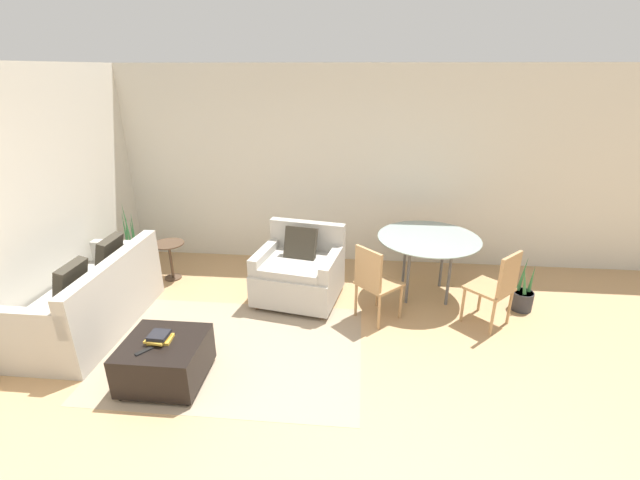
{
  "coord_description": "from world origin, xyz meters",
  "views": [
    {
      "loc": [
        0.58,
        -2.69,
        2.69
      ],
      "look_at": [
        0.13,
        2.08,
        0.75
      ],
      "focal_mm": 24.0,
      "sensor_mm": 36.0,
      "label": 1
    }
  ],
  "objects_px": {
    "side_table": "(170,254)",
    "dining_table": "(428,243)",
    "armchair": "(299,272)",
    "potted_plant": "(134,262)",
    "tv_remote_primary": "(144,351)",
    "potted_plant_small": "(523,297)",
    "book_stack": "(159,337)",
    "dining_chair_near_left": "(374,279)",
    "dining_chair_near_right": "(498,284)",
    "ottoman": "(165,359)",
    "couch": "(93,302)"
  },
  "relations": [
    {
      "from": "book_stack",
      "to": "potted_plant",
      "type": "distance_m",
      "value": 2.39
    },
    {
      "from": "armchair",
      "to": "dining_chair_near_right",
      "type": "relative_size",
      "value": 1.23
    },
    {
      "from": "dining_chair_near_left",
      "to": "side_table",
      "type": "bearing_deg",
      "value": 163.81
    },
    {
      "from": "dining_table",
      "to": "dining_chair_near_right",
      "type": "height_order",
      "value": "dining_chair_near_right"
    },
    {
      "from": "dining_table",
      "to": "potted_plant",
      "type": "bearing_deg",
      "value": 178.11
    },
    {
      "from": "couch",
      "to": "dining_table",
      "type": "height_order",
      "value": "couch"
    },
    {
      "from": "tv_remote_primary",
      "to": "potted_plant_small",
      "type": "bearing_deg",
      "value": 25.01
    },
    {
      "from": "dining_chair_near_right",
      "to": "side_table",
      "type": "bearing_deg",
      "value": 168.98
    },
    {
      "from": "dining_chair_near_left",
      "to": "dining_chair_near_right",
      "type": "xyz_separation_m",
      "value": [
        1.33,
        0.0,
        0.0
      ]
    },
    {
      "from": "side_table",
      "to": "potted_plant_small",
      "type": "bearing_deg",
      "value": -4.91
    },
    {
      "from": "armchair",
      "to": "tv_remote_primary",
      "type": "bearing_deg",
      "value": -121.67
    },
    {
      "from": "couch",
      "to": "potted_plant",
      "type": "distance_m",
      "value": 1.24
    },
    {
      "from": "side_table",
      "to": "dining_chair_near_right",
      "type": "height_order",
      "value": "dining_chair_near_right"
    },
    {
      "from": "side_table",
      "to": "dining_table",
      "type": "bearing_deg",
      "value": -2.07
    },
    {
      "from": "tv_remote_primary",
      "to": "ottoman",
      "type": "bearing_deg",
      "value": 58.49
    },
    {
      "from": "ottoman",
      "to": "potted_plant_small",
      "type": "xyz_separation_m",
      "value": [
        3.68,
        1.61,
        -0.07
      ]
    },
    {
      "from": "ottoman",
      "to": "armchair",
      "type": "bearing_deg",
      "value": 58.32
    },
    {
      "from": "couch",
      "to": "ottoman",
      "type": "height_order",
      "value": "couch"
    },
    {
      "from": "dining_table",
      "to": "potted_plant_small",
      "type": "bearing_deg",
      "value": -13.28
    },
    {
      "from": "ottoman",
      "to": "book_stack",
      "type": "bearing_deg",
      "value": 162.58
    },
    {
      "from": "dining_table",
      "to": "tv_remote_primary",
      "type": "bearing_deg",
      "value": -142.71
    },
    {
      "from": "side_table",
      "to": "potted_plant_small",
      "type": "relative_size",
      "value": 0.8
    },
    {
      "from": "dining_chair_near_left",
      "to": "dining_chair_near_right",
      "type": "relative_size",
      "value": 1.0
    },
    {
      "from": "potted_plant",
      "to": "dining_chair_near_left",
      "type": "height_order",
      "value": "potted_plant"
    },
    {
      "from": "tv_remote_primary",
      "to": "potted_plant",
      "type": "distance_m",
      "value": 2.49
    },
    {
      "from": "tv_remote_primary",
      "to": "potted_plant",
      "type": "xyz_separation_m",
      "value": [
        -1.24,
        2.15,
        -0.2
      ]
    },
    {
      "from": "dining_table",
      "to": "couch",
      "type": "bearing_deg",
      "value": -163.53
    },
    {
      "from": "book_stack",
      "to": "potted_plant_small",
      "type": "bearing_deg",
      "value": 23.39
    },
    {
      "from": "armchair",
      "to": "dining_table",
      "type": "distance_m",
      "value": 1.61
    },
    {
      "from": "tv_remote_primary",
      "to": "potted_plant",
      "type": "bearing_deg",
      "value": 119.93
    },
    {
      "from": "dining_table",
      "to": "dining_chair_near_right",
      "type": "distance_m",
      "value": 0.96
    },
    {
      "from": "tv_remote_primary",
      "to": "dining_chair_near_right",
      "type": "xyz_separation_m",
      "value": [
        3.32,
        1.36,
        0.09
      ]
    },
    {
      "from": "tv_remote_primary",
      "to": "potted_plant_small",
      "type": "distance_m",
      "value": 4.17
    },
    {
      "from": "potted_plant",
      "to": "dining_table",
      "type": "xyz_separation_m",
      "value": [
        3.89,
        -0.13,
        0.48
      ]
    },
    {
      "from": "ottoman",
      "to": "dining_table",
      "type": "xyz_separation_m",
      "value": [
        2.56,
        1.87,
        0.47
      ]
    },
    {
      "from": "side_table",
      "to": "dining_table",
      "type": "relative_size",
      "value": 0.42
    },
    {
      "from": "tv_remote_primary",
      "to": "potted_plant",
      "type": "relative_size",
      "value": 0.14
    },
    {
      "from": "armchair",
      "to": "side_table",
      "type": "height_order",
      "value": "armchair"
    },
    {
      "from": "armchair",
      "to": "dining_chair_near_right",
      "type": "height_order",
      "value": "armchair"
    },
    {
      "from": "ottoman",
      "to": "side_table",
      "type": "height_order",
      "value": "side_table"
    },
    {
      "from": "dining_chair_near_right",
      "to": "potted_plant_small",
      "type": "height_order",
      "value": "dining_chair_near_right"
    },
    {
      "from": "armchair",
      "to": "dining_table",
      "type": "height_order",
      "value": "armchair"
    },
    {
      "from": "side_table",
      "to": "dining_chair_near_left",
      "type": "distance_m",
      "value": 2.82
    },
    {
      "from": "dining_chair_near_left",
      "to": "dining_chair_near_right",
      "type": "height_order",
      "value": "same"
    },
    {
      "from": "armchair",
      "to": "book_stack",
      "type": "height_order",
      "value": "armchair"
    },
    {
      "from": "couch",
      "to": "potted_plant_small",
      "type": "relative_size",
      "value": 2.67
    },
    {
      "from": "tv_remote_primary",
      "to": "dining_chair_near_left",
      "type": "distance_m",
      "value": 2.41
    },
    {
      "from": "side_table",
      "to": "dining_table",
      "type": "height_order",
      "value": "dining_table"
    },
    {
      "from": "potted_plant",
      "to": "side_table",
      "type": "distance_m",
      "value": 0.55
    },
    {
      "from": "armchair",
      "to": "side_table",
      "type": "relative_size",
      "value": 2.12
    }
  ]
}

